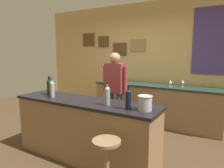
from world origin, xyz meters
TOP-DOWN VIEW (x-y plane):
  - ground_plane at (0.00, 0.00)m, footprint 10.00×10.00m
  - back_wall at (0.03, 2.03)m, footprint 6.00×0.09m
  - bar_counter at (0.00, -0.40)m, footprint 2.32×0.60m
  - side_counter at (0.40, 1.65)m, footprint 2.88×0.56m
  - bartender at (-0.06, 0.63)m, footprint 0.52×0.21m
  - bar_stool at (0.75, -0.95)m, footprint 0.32×0.32m
  - wine_bottle_a at (-0.81, -0.33)m, footprint 0.07×0.07m
  - wine_bottle_b at (-0.71, -0.40)m, footprint 0.07×0.07m
  - wine_bottle_c at (-0.57, -0.48)m, footprint 0.07×0.07m
  - wine_bottle_d at (0.44, -0.45)m, footprint 0.07×0.07m
  - wine_bottle_e at (0.78, -0.49)m, footprint 0.07×0.07m
  - ice_bucket at (0.98, -0.43)m, footprint 0.19×0.19m
  - wine_glass_a at (-0.85, 1.64)m, footprint 0.07×0.07m
  - wine_glass_b at (-0.77, 1.73)m, footprint 0.07×0.07m
  - wine_glass_c at (0.76, 1.56)m, footprint 0.07×0.07m
  - wine_glass_d at (0.97, 1.73)m, footprint 0.07×0.07m

SIDE VIEW (x-z plane):
  - ground_plane at x=0.00m, z-range 0.00..0.00m
  - side_counter at x=0.40m, z-range 0.00..0.90m
  - bar_stool at x=0.75m, z-range 0.12..0.80m
  - bar_counter at x=0.00m, z-range 0.00..0.92m
  - bartender at x=-0.06m, z-range 0.13..1.75m
  - wine_glass_a at x=-0.85m, z-range 0.93..1.09m
  - wine_glass_b at x=-0.77m, z-range 0.93..1.09m
  - wine_glass_c at x=0.76m, z-range 0.93..1.09m
  - wine_glass_d at x=0.97m, z-range 0.93..1.09m
  - ice_bucket at x=0.98m, z-range 0.92..1.11m
  - wine_bottle_a at x=-0.81m, z-range 0.90..1.21m
  - wine_bottle_b at x=-0.71m, z-range 0.90..1.21m
  - wine_bottle_c at x=-0.57m, z-range 0.90..1.21m
  - wine_bottle_d at x=0.44m, z-range 0.90..1.21m
  - wine_bottle_e at x=0.78m, z-range 0.90..1.21m
  - back_wall at x=0.03m, z-range 0.02..2.82m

